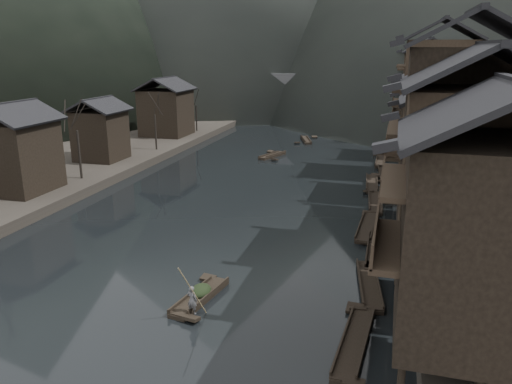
% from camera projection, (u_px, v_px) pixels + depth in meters
% --- Properties ---
extents(water, '(300.00, 300.00, 0.00)m').
position_uv_depth(water, '(176.00, 268.00, 32.93)').
color(water, black).
rests_on(water, ground).
extents(left_bank, '(40.00, 200.00, 1.20)m').
position_uv_depth(left_bank, '(78.00, 135.00, 78.80)').
color(left_bank, '#2D2823').
rests_on(left_bank, ground).
extents(stilt_houses, '(9.00, 67.60, 17.11)m').
position_uv_depth(stilt_houses, '(444.00, 105.00, 43.96)').
color(stilt_houses, black).
rests_on(stilt_houses, ground).
extents(left_houses, '(8.10, 53.20, 8.73)m').
position_uv_depth(left_houses, '(79.00, 125.00, 55.25)').
color(left_houses, black).
rests_on(left_houses, left_bank).
extents(bare_trees, '(3.77, 60.59, 7.53)m').
position_uv_depth(bare_trees, '(77.00, 129.00, 49.16)').
color(bare_trees, black).
rests_on(bare_trees, left_bank).
extents(moored_sampans, '(2.91, 61.46, 0.47)m').
position_uv_depth(moored_sampans, '(377.00, 193.00, 48.85)').
color(moored_sampans, black).
rests_on(moored_sampans, water).
extents(midriver_boats, '(4.99, 18.49, 0.45)m').
position_uv_depth(midriver_boats, '(292.00, 146.00, 71.89)').
color(midriver_boats, black).
rests_on(midriver_boats, water).
extents(stone_bridge, '(40.00, 6.00, 9.00)m').
position_uv_depth(stone_bridge, '(328.00, 94.00, 98.03)').
color(stone_bridge, '#4C4C4F').
rests_on(stone_bridge, ground).
extents(hero_sampan, '(1.94, 5.48, 0.44)m').
position_uv_depth(hero_sampan, '(200.00, 297.00, 28.71)').
color(hero_sampan, black).
rests_on(hero_sampan, water).
extents(cargo_heap, '(1.19, 1.56, 0.71)m').
position_uv_depth(cargo_heap, '(201.00, 285.00, 28.78)').
color(cargo_heap, black).
rests_on(cargo_heap, hero_sampan).
extents(boatman, '(0.65, 0.49, 1.62)m').
position_uv_depth(boatman, '(192.00, 296.00, 26.61)').
color(boatman, '#5C5C5E').
rests_on(boatman, hero_sampan).
extents(bamboo_pole, '(1.10, 1.83, 3.89)m').
position_uv_depth(bamboo_pole, '(194.00, 248.00, 25.78)').
color(bamboo_pole, '#8C7A51').
rests_on(bamboo_pole, boatman).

